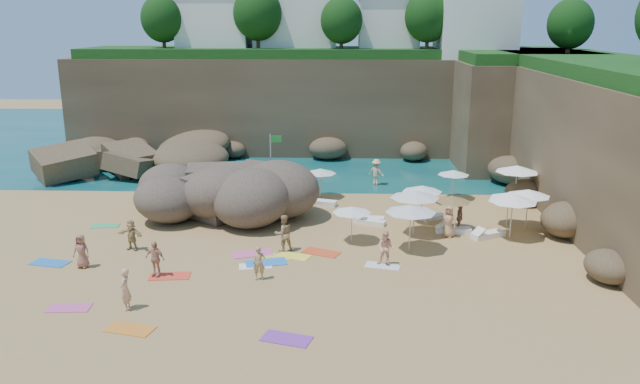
{
  "coord_description": "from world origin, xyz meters",
  "views": [
    {
      "loc": [
        3.23,
        -29.61,
        10.92
      ],
      "look_at": [
        2.0,
        3.0,
        2.0
      ],
      "focal_mm": 35.0,
      "sensor_mm": 36.0,
      "label": 1
    }
  ],
  "objects_px": {
    "lounger_0": "(433,217)",
    "parasol_2": "(509,195)",
    "person_stand_3": "(460,218)",
    "person_stand_5": "(264,177)",
    "parasol_0": "(320,171)",
    "parasol_1": "(454,173)",
    "person_stand_1": "(283,233)",
    "flag_pole": "(273,155)",
    "rock_outcrop": "(218,212)",
    "person_stand_6": "(125,289)",
    "person_stand_2": "(376,172)",
    "person_stand_4": "(449,221)"
  },
  "relations": [
    {
      "from": "rock_outcrop",
      "to": "person_stand_3",
      "type": "relative_size",
      "value": 5.44
    },
    {
      "from": "person_stand_2",
      "to": "person_stand_3",
      "type": "distance_m",
      "value": 10.57
    },
    {
      "from": "person_stand_4",
      "to": "rock_outcrop",
      "type": "bearing_deg",
      "value": -167.53
    },
    {
      "from": "flag_pole",
      "to": "person_stand_5",
      "type": "bearing_deg",
      "value": 160.24
    },
    {
      "from": "person_stand_3",
      "to": "person_stand_5",
      "type": "height_order",
      "value": "person_stand_5"
    },
    {
      "from": "parasol_2",
      "to": "person_stand_5",
      "type": "bearing_deg",
      "value": 154.39
    },
    {
      "from": "person_stand_2",
      "to": "person_stand_5",
      "type": "relative_size",
      "value": 0.93
    },
    {
      "from": "person_stand_5",
      "to": "person_stand_6",
      "type": "xyz_separation_m",
      "value": [
        -3.22,
        -17.93,
        -0.12
      ]
    },
    {
      "from": "parasol_0",
      "to": "parasol_1",
      "type": "xyz_separation_m",
      "value": [
        8.42,
        0.07,
        -0.04
      ]
    },
    {
      "from": "parasol_0",
      "to": "person_stand_5",
      "type": "xyz_separation_m",
      "value": [
        -3.81,
        1.51,
        -0.79
      ]
    },
    {
      "from": "lounger_0",
      "to": "parasol_2",
      "type": "bearing_deg",
      "value": -49.0
    },
    {
      "from": "parasol_0",
      "to": "person_stand_4",
      "type": "height_order",
      "value": "parasol_0"
    },
    {
      "from": "parasol_0",
      "to": "person_stand_6",
      "type": "bearing_deg",
      "value": -113.18
    },
    {
      "from": "parasol_1",
      "to": "person_stand_2",
      "type": "bearing_deg",
      "value": 144.23
    },
    {
      "from": "person_stand_2",
      "to": "person_stand_6",
      "type": "height_order",
      "value": "person_stand_2"
    },
    {
      "from": "parasol_1",
      "to": "parasol_0",
      "type": "bearing_deg",
      "value": -179.56
    },
    {
      "from": "rock_outcrop",
      "to": "flag_pole",
      "type": "bearing_deg",
      "value": 58.34
    },
    {
      "from": "flag_pole",
      "to": "person_stand_6",
      "type": "relative_size",
      "value": 2.28
    },
    {
      "from": "parasol_0",
      "to": "person_stand_2",
      "type": "relative_size",
      "value": 1.12
    },
    {
      "from": "person_stand_6",
      "to": "person_stand_1",
      "type": "bearing_deg",
      "value": 137.34
    },
    {
      "from": "lounger_0",
      "to": "person_stand_3",
      "type": "xyz_separation_m",
      "value": [
        1.1,
        -2.07,
        0.63
      ]
    },
    {
      "from": "person_stand_1",
      "to": "person_stand_4",
      "type": "relative_size",
      "value": 1.09
    },
    {
      "from": "flag_pole",
      "to": "person_stand_5",
      "type": "relative_size",
      "value": 2.0
    },
    {
      "from": "lounger_0",
      "to": "person_stand_6",
      "type": "xyz_separation_m",
      "value": [
        -13.66,
        -12.14,
        0.73
      ]
    },
    {
      "from": "parasol_0",
      "to": "person_stand_3",
      "type": "relative_size",
      "value": 1.36
    },
    {
      "from": "parasol_1",
      "to": "person_stand_3",
      "type": "bearing_deg",
      "value": -96.19
    },
    {
      "from": "person_stand_4",
      "to": "person_stand_1",
      "type": "bearing_deg",
      "value": -134.39
    },
    {
      "from": "lounger_0",
      "to": "person_stand_1",
      "type": "relative_size",
      "value": 0.83
    },
    {
      "from": "person_stand_5",
      "to": "flag_pole",
      "type": "bearing_deg",
      "value": -18.9
    },
    {
      "from": "parasol_2",
      "to": "person_stand_5",
      "type": "xyz_separation_m",
      "value": [
        -14.33,
        6.87,
        -0.8
      ]
    },
    {
      "from": "parasol_1",
      "to": "person_stand_5",
      "type": "xyz_separation_m",
      "value": [
        -12.23,
        1.45,
        -0.75
      ]
    },
    {
      "from": "rock_outcrop",
      "to": "parasol_0",
      "type": "distance_m",
      "value": 7.06
    },
    {
      "from": "rock_outcrop",
      "to": "person_stand_6",
      "type": "xyz_separation_m",
      "value": [
        -1.02,
        -13.14,
        0.85
      ]
    },
    {
      "from": "person_stand_1",
      "to": "person_stand_5",
      "type": "height_order",
      "value": "person_stand_5"
    },
    {
      "from": "lounger_0",
      "to": "person_stand_4",
      "type": "bearing_deg",
      "value": -116.78
    },
    {
      "from": "parasol_1",
      "to": "person_stand_4",
      "type": "bearing_deg",
      "value": -101.06
    },
    {
      "from": "parasol_0",
      "to": "person_stand_4",
      "type": "distance_m",
      "value": 10.15
    },
    {
      "from": "person_stand_6",
      "to": "rock_outcrop",
      "type": "bearing_deg",
      "value": 172.6
    },
    {
      "from": "flag_pole",
      "to": "parasol_0",
      "type": "bearing_deg",
      "value": -22.01
    },
    {
      "from": "person_stand_2",
      "to": "parasol_1",
      "type": "bearing_deg",
      "value": 175.79
    },
    {
      "from": "parasol_0",
      "to": "parasol_2",
      "type": "xyz_separation_m",
      "value": [
        10.52,
        -5.36,
        0.0
      ]
    },
    {
      "from": "flag_pole",
      "to": "person_stand_4",
      "type": "relative_size",
      "value": 2.29
    },
    {
      "from": "rock_outcrop",
      "to": "person_stand_4",
      "type": "bearing_deg",
      "value": -17.25
    },
    {
      "from": "rock_outcrop",
      "to": "parasol_0",
      "type": "xyz_separation_m",
      "value": [
        6.01,
        3.27,
        1.76
      ]
    },
    {
      "from": "rock_outcrop",
      "to": "parasol_2",
      "type": "relative_size",
      "value": 4.01
    },
    {
      "from": "parasol_2",
      "to": "person_stand_1",
      "type": "xyz_separation_m",
      "value": [
        -11.98,
        -4.35,
        -0.84
      ]
    },
    {
      "from": "person_stand_1",
      "to": "person_stand_3",
      "type": "xyz_separation_m",
      "value": [
        9.19,
        3.36,
        -0.18
      ]
    },
    {
      "from": "person_stand_6",
      "to": "person_stand_2",
      "type": "bearing_deg",
      "value": 148.58
    },
    {
      "from": "parasol_2",
      "to": "person_stand_1",
      "type": "bearing_deg",
      "value": -160.04
    },
    {
      "from": "person_stand_3",
      "to": "person_stand_6",
      "type": "bearing_deg",
      "value": 141.6
    }
  ]
}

